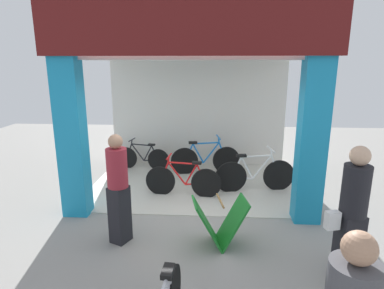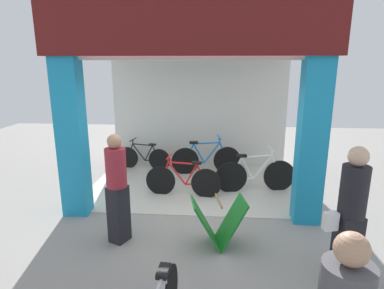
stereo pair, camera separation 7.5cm
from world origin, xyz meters
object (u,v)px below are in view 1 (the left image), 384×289
(bicycle_inside_3, at_px, (255,175))
(pedestrian_2, at_px, (118,188))
(bicycle_inside_2, at_px, (143,158))
(bicycle_inside_1, at_px, (205,159))
(pedestrian_0, at_px, (352,213))
(bicycle_inside_0, at_px, (183,180))
(sandwich_board_sign, at_px, (220,223))

(bicycle_inside_3, relative_size, pedestrian_2, 1.00)
(pedestrian_2, bearing_deg, bicycle_inside_2, 96.52)
(bicycle_inside_2, xyz_separation_m, pedestrian_2, (0.39, -3.46, 0.56))
(bicycle_inside_1, xyz_separation_m, pedestrian_0, (1.90, -3.95, 0.54))
(bicycle_inside_0, xyz_separation_m, bicycle_inside_2, (-1.21, 1.66, -0.03))
(pedestrian_2, bearing_deg, sandwich_board_sign, -0.69)
(bicycle_inside_0, relative_size, pedestrian_0, 0.89)
(sandwich_board_sign, bearing_deg, bicycle_inside_3, 70.01)
(bicycle_inside_1, bearing_deg, sandwich_board_sign, -84.75)
(bicycle_inside_1, height_order, bicycle_inside_3, bicycle_inside_3)
(bicycle_inside_0, relative_size, sandwich_board_sign, 1.79)
(bicycle_inside_3, distance_m, sandwich_board_sign, 2.32)
(bicycle_inside_0, xyz_separation_m, pedestrian_2, (-0.82, -1.79, 0.53))
(sandwich_board_sign, bearing_deg, pedestrian_2, 179.31)
(bicycle_inside_1, height_order, pedestrian_0, pedestrian_0)
(bicycle_inside_3, distance_m, pedestrian_2, 3.21)
(pedestrian_0, bearing_deg, sandwich_board_sign, 156.62)
(bicycle_inside_0, height_order, pedestrian_2, pedestrian_2)
(bicycle_inside_3, distance_m, pedestrian_0, 3.03)
(bicycle_inside_1, bearing_deg, bicycle_inside_3, -44.60)
(pedestrian_2, bearing_deg, bicycle_inside_0, 65.43)
(bicycle_inside_0, bearing_deg, bicycle_inside_1, 73.81)
(pedestrian_0, bearing_deg, bicycle_inside_1, 115.73)
(bicycle_inside_1, distance_m, pedestrian_0, 4.41)
(bicycle_inside_2, bearing_deg, bicycle_inside_0, -53.84)
(bicycle_inside_3, bearing_deg, bicycle_inside_0, -166.41)
(bicycle_inside_2, height_order, bicycle_inside_3, bicycle_inside_3)
(bicycle_inside_0, bearing_deg, bicycle_inside_2, 126.16)
(bicycle_inside_1, relative_size, sandwich_board_sign, 1.94)
(bicycle_inside_0, bearing_deg, bicycle_inside_3, 13.59)
(sandwich_board_sign, distance_m, pedestrian_2, 1.62)
(bicycle_inside_0, distance_m, sandwich_board_sign, 1.95)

